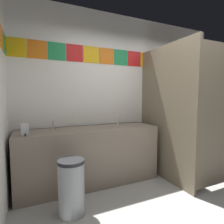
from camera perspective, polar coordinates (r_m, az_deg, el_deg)
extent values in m
plane|color=#9E9E99|center=(2.60, 24.21, -27.49)|extent=(8.62, 8.62, 0.00)
cube|color=white|center=(3.49, 4.45, 5.43)|extent=(3.92, 0.08, 2.82)
cube|color=yellow|center=(3.10, -27.59, 17.38)|extent=(0.27, 0.01, 0.27)
cube|color=orange|center=(3.10, -22.16, 17.56)|extent=(0.27, 0.01, 0.27)
cube|color=#1E8C4C|center=(3.12, -16.77, 17.61)|extent=(0.27, 0.01, 0.27)
cube|color=red|center=(3.17, -11.51, 17.51)|extent=(0.27, 0.01, 0.27)
cube|color=yellow|center=(3.25, -6.46, 17.28)|extent=(0.27, 0.01, 0.27)
cube|color=orange|center=(3.34, -1.68, 16.95)|extent=(0.27, 0.01, 0.27)
cube|color=#1E8C4C|center=(3.46, 2.79, 16.53)|extent=(0.27, 0.01, 0.27)
cube|color=red|center=(3.59, 6.93, 16.07)|extent=(0.27, 0.01, 0.27)
cube|color=yellow|center=(3.74, 10.73, 15.56)|extent=(0.27, 0.01, 0.27)
cube|color=orange|center=(3.91, 14.21, 15.04)|extent=(0.27, 0.01, 0.27)
cube|color=#1E8C4C|center=(4.08, 17.39, 14.52)|extent=(0.27, 0.01, 0.27)
cube|color=red|center=(4.27, 20.28, 14.00)|extent=(0.27, 0.01, 0.27)
cube|color=yellow|center=(4.47, 22.91, 13.50)|extent=(0.27, 0.01, 0.27)
cube|color=orange|center=(4.68, 25.30, 13.02)|extent=(0.27, 0.01, 0.27)
cube|color=orange|center=(2.69, -31.13, 19.24)|extent=(0.01, 0.27, 0.27)
cube|color=#1E8C4C|center=(2.97, -30.45, 17.82)|extent=(0.01, 0.27, 0.27)
cube|color=gray|center=(3.00, -6.88, -13.34)|extent=(2.15, 0.61, 0.88)
cube|color=gray|center=(3.17, -8.54, -4.89)|extent=(2.15, 0.03, 0.08)
cylinder|color=white|center=(2.76, -17.54, -6.85)|extent=(0.34, 0.34, 0.10)
cylinder|color=white|center=(3.07, 2.86, -5.44)|extent=(0.34, 0.34, 0.10)
cylinder|color=silver|center=(2.88, -17.92, -4.75)|extent=(0.04, 0.04, 0.05)
cylinder|color=silver|center=(2.82, -17.84, -3.51)|extent=(0.02, 0.06, 0.09)
cylinder|color=silver|center=(3.18, 1.71, -3.61)|extent=(0.04, 0.04, 0.05)
cylinder|color=silver|center=(3.13, 2.11, -2.47)|extent=(0.02, 0.06, 0.09)
cube|color=#B7BABF|center=(2.57, -25.42, -4.91)|extent=(0.09, 0.07, 0.16)
cylinder|color=black|center=(2.53, -25.39, -6.41)|extent=(0.02, 0.02, 0.03)
cube|color=#726651|center=(3.13, 16.13, -0.36)|extent=(0.04, 1.30, 2.20)
cube|color=#726651|center=(3.04, 30.43, -0.99)|extent=(0.90, 0.04, 2.02)
cylinder|color=silver|center=(2.69, 25.25, 0.88)|extent=(0.02, 0.02, 0.10)
cylinder|color=white|center=(3.81, 19.29, -13.36)|extent=(0.38, 0.38, 0.40)
torus|color=white|center=(3.75, 19.38, -10.23)|extent=(0.39, 0.39, 0.05)
cube|color=white|center=(3.86, 17.28, -7.37)|extent=(0.34, 0.17, 0.34)
cylinder|color=#999EA3|center=(2.35, -12.47, -22.25)|extent=(0.30, 0.30, 0.61)
cylinder|color=#262628|center=(2.22, -12.63, -14.76)|extent=(0.31, 0.31, 0.04)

